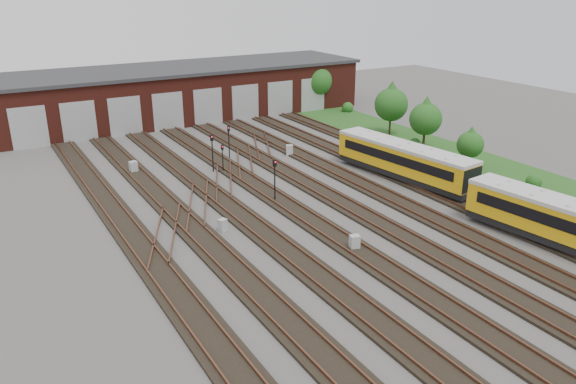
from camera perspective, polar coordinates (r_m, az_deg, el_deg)
ground at (r=39.97m, az=7.11°, el=-3.96°), size 120.00×120.00×0.00m
track_network at (r=40.26m, az=6.42°, el=-3.58°), size 30.40×70.00×0.33m
maintenance_shed at (r=73.37m, az=-12.19°, el=9.81°), size 51.00×12.50×6.35m
grass_verge at (r=59.01m, az=16.05°, el=3.64°), size 8.00×55.00×0.05m
metro_train at (r=40.58m, az=26.73°, el=-2.97°), size 4.28×46.22×2.90m
signal_mast_0 at (r=51.61m, az=-7.70°, el=4.44°), size 0.31×0.29×3.51m
signal_mast_1 at (r=51.44m, az=-6.67°, el=3.79°), size 0.26×0.24×2.62m
signal_mast_2 at (r=44.13m, az=-1.36°, el=1.75°), size 0.29×0.28×3.48m
signal_mast_3 at (r=55.66m, az=-6.03°, el=5.53°), size 0.31×0.30×3.22m
relay_cabinet_0 at (r=39.73m, az=-6.66°, el=-3.37°), size 0.68×0.63×0.92m
relay_cabinet_1 at (r=53.17m, az=-15.43°, el=2.44°), size 0.72×0.63×1.11m
relay_cabinet_2 at (r=37.07m, az=6.78°, el=-5.13°), size 0.73×0.65×1.03m
relay_cabinet_3 at (r=56.48m, az=0.15°, el=4.26°), size 0.82×0.76×1.08m
relay_cabinet_4 at (r=57.59m, az=8.85°, el=4.35°), size 0.72×0.63×1.11m
tree_0 at (r=77.08m, az=3.00°, el=11.56°), size 4.00×4.00×6.64m
tree_1 at (r=59.86m, az=13.83°, el=7.59°), size 3.34×3.34×5.54m
tree_2 at (r=64.35m, az=10.47°, el=9.13°), size 3.73×3.73×6.18m
tree_3 at (r=54.57m, az=18.06°, el=4.90°), size 2.47×2.47×4.10m
bush_0 at (r=52.08m, az=23.72°, el=1.14°), size 1.33×1.33×1.33m
bush_1 at (r=60.34m, az=12.73°, el=4.93°), size 1.30×1.30×1.30m
bush_2 at (r=76.14m, az=6.09°, el=8.67°), size 1.52×1.52×1.52m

